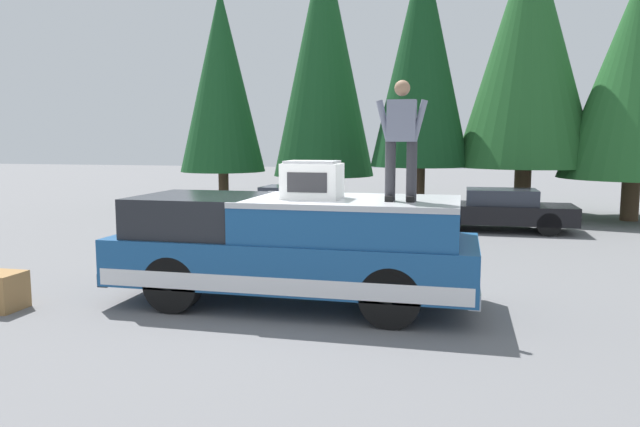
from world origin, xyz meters
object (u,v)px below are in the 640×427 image
(parked_car_navy, at_px, (293,206))
(wooden_crate, at_px, (2,291))
(pickup_truck, at_px, (294,248))
(person_on_truck_bed, at_px, (401,137))
(parked_car_black, at_px, (498,210))
(compressor_unit, at_px, (312,180))

(parked_car_navy, distance_m, wooden_crate, 9.67)
(pickup_truck, distance_m, person_on_truck_bed, 2.35)
(person_on_truck_bed, distance_m, parked_car_black, 9.13)
(pickup_truck, distance_m, wooden_crate, 4.38)
(pickup_truck, bearing_deg, wooden_crate, 108.09)
(person_on_truck_bed, xyz_separation_m, parked_car_black, (8.73, -1.84, -1.97))
(parked_car_black, xyz_separation_m, wooden_crate, (-9.87, 7.61, -0.30))
(wooden_crate, bearing_deg, parked_car_navy, -10.69)
(person_on_truck_bed, height_order, parked_car_black, person_on_truck_bed)
(pickup_truck, relative_size, person_on_truck_bed, 3.28)
(person_on_truck_bed, relative_size, parked_car_black, 0.41)
(parked_car_navy, relative_size, wooden_crate, 7.32)
(compressor_unit, bearing_deg, person_on_truck_bed, -93.63)
(pickup_truck, relative_size, parked_car_navy, 1.35)
(compressor_unit, relative_size, person_on_truck_bed, 0.50)
(compressor_unit, distance_m, parked_car_black, 9.30)
(parked_car_navy, bearing_deg, wooden_crate, 169.31)
(parked_car_navy, xyz_separation_m, wooden_crate, (-9.50, 1.79, -0.30))
(person_on_truck_bed, relative_size, parked_car_navy, 0.41)
(pickup_truck, xyz_separation_m, parked_car_black, (8.52, -3.48, -0.29))
(parked_car_black, distance_m, wooden_crate, 12.47)
(compressor_unit, xyz_separation_m, wooden_crate, (-1.23, 4.45, -1.65))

